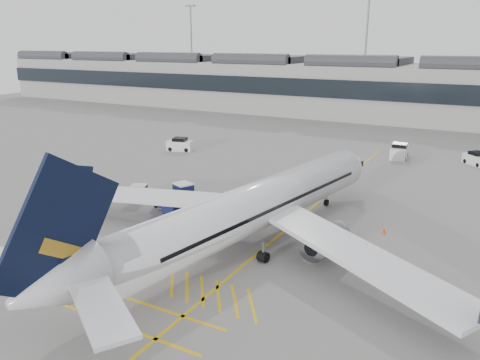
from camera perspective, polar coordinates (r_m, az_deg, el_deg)
The scene contains 18 objects.
ground at distance 41.15m, azimuth -10.23°, elevation -5.74°, with size 220.00×220.00×0.00m, color gray.
terminal at distance 104.56m, azimuth 15.50°, elevation 10.80°, with size 200.00×20.45×12.40m.
light_masts at distance 118.24m, azimuth 16.70°, elevation 15.35°, with size 113.00×0.60×25.45m.
apron_markings at distance 44.61m, azimuth 8.15°, elevation -3.85°, with size 0.25×60.00×0.01m, color gold.
airliner_main at distance 36.09m, azimuth 1.44°, elevation -3.51°, with size 35.06×38.62×10.35m.
belt_loader at distance 45.03m, azimuth 2.67°, elevation -2.80°, with size 4.54×2.09×1.80m.
baggage_cart_a at distance 46.74m, azimuth -6.90°, elevation -1.48°, with size 2.36×2.19×1.99m.
baggage_cart_b at distance 45.12m, azimuth -8.81°, elevation -2.43°, with size 1.74×1.48×1.70m.
baggage_cart_c at distance 47.89m, azimuth -12.20°, elevation -1.50°, with size 1.99×1.84×1.69m.
baggage_cart_d at distance 42.93m, azimuth -8.03°, elevation -3.11°, with size 2.33×2.10×2.05m.
ramp_agent_a at distance 46.84m, azimuth 0.57°, elevation -1.65°, with size 0.59×0.39×1.61m, color orange.
ramp_agent_b at distance 40.89m, azimuth -3.95°, elevation -4.18°, with size 0.96×0.74×1.97m, color orange.
pushback_tug at distance 45.40m, azimuth -8.63°, elevation -2.62°, with size 2.88×2.00×1.50m.
safety_cone_nose at distance 58.30m, azimuth 11.71°, elevation 1.06°, with size 0.34×0.34×0.47m, color #F24C0A.
safety_cone_engine at distance 40.99m, azimuth 17.16°, elevation -5.95°, with size 0.36×0.36×0.50m, color #F24C0A.
service_van_left at distance 69.60m, azimuth -7.32°, elevation 4.28°, with size 4.09×2.79×1.92m.
service_van_mid at distance 67.99m, azimuth 18.85°, elevation 3.30°, with size 2.28×4.17×2.08m.
service_van_right at distance 68.26m, azimuth 26.89°, elevation 2.30°, with size 3.58×3.55×1.73m.
Camera 1 is at (24.46, -29.32, 15.34)m, focal length 35.00 mm.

